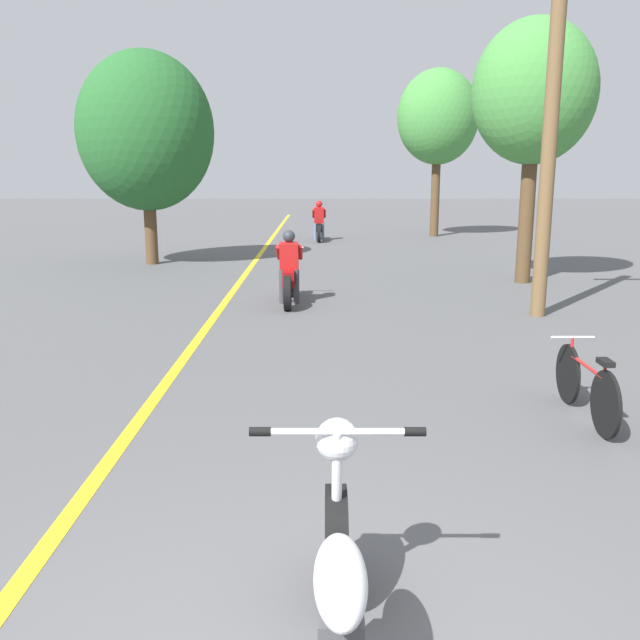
# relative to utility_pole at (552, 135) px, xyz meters

# --- Properties ---
(lane_stripe_center) EXTENTS (0.14, 48.00, 0.01)m
(lane_stripe_center) POSITION_rel_utility_pole_xyz_m (-5.42, 3.54, -2.92)
(lane_stripe_center) COLOR yellow
(lane_stripe_center) RESTS_ON ground
(utility_pole) EXTENTS (1.10, 0.24, 5.68)m
(utility_pole) POSITION_rel_utility_pole_xyz_m (0.00, 0.00, 0.00)
(utility_pole) COLOR brown
(utility_pole) RESTS_ON ground
(roadside_tree_right_near) EXTENTS (2.56, 2.31, 5.46)m
(roadside_tree_right_near) POSITION_rel_utility_pole_xyz_m (0.77, 3.52, 1.01)
(roadside_tree_right_near) COLOR #513A23
(roadside_tree_right_near) RESTS_ON ground
(roadside_tree_right_far) EXTENTS (2.96, 2.66, 6.03)m
(roadside_tree_right_far) POSITION_rel_utility_pole_xyz_m (0.63, 14.46, 1.37)
(roadside_tree_right_far) COLOR #513A23
(roadside_tree_right_far) RESTS_ON ground
(roadside_tree_left) EXTENTS (3.44, 3.10, 5.34)m
(roadside_tree_left) POSITION_rel_utility_pole_xyz_m (-8.06, 6.58, 0.43)
(roadside_tree_left) COLOR #513A23
(roadside_tree_left) RESTS_ON ground
(motorcycle_foreground) EXTENTS (0.90, 2.20, 1.10)m
(motorcycle_foreground) POSITION_rel_utility_pole_xyz_m (-3.57, -8.39, -2.48)
(motorcycle_foreground) COLOR black
(motorcycle_foreground) RESTS_ON ground
(motorcycle_rider_lead) EXTENTS (0.50, 1.98, 1.34)m
(motorcycle_rider_lead) POSITION_rel_utility_pole_xyz_m (-4.22, 1.13, -2.42)
(motorcycle_rider_lead) COLOR black
(motorcycle_rider_lead) RESTS_ON ground
(motorcycle_rider_far) EXTENTS (0.50, 1.95, 1.39)m
(motorcycle_rider_far) POSITION_rel_utility_pole_xyz_m (-3.69, 12.79, -2.40)
(motorcycle_rider_far) COLOR black
(motorcycle_rider_far) RESTS_ON ground
(bicycle_parked) EXTENTS (0.44, 1.57, 0.72)m
(bicycle_parked) POSITION_rel_utility_pole_xyz_m (-1.08, -4.85, -2.59)
(bicycle_parked) COLOR black
(bicycle_parked) RESTS_ON ground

